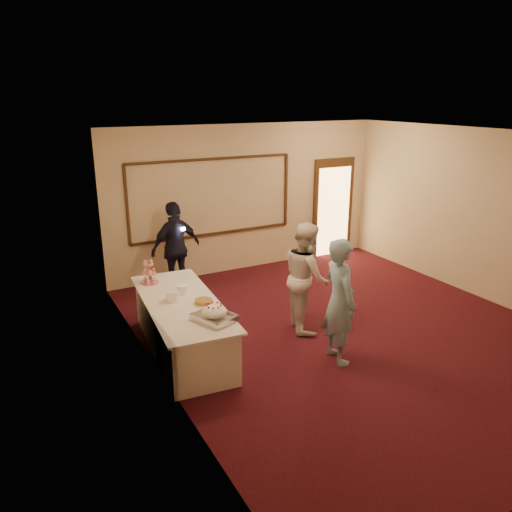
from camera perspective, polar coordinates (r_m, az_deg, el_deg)
The scene contains 14 objects.
floor at distance 8.04m, azimuth 10.68°, elevation -8.50°, with size 7.00×7.00×0.00m, color black.
room_walls at distance 7.37m, azimuth 11.59°, elevation 5.74°, with size 6.04×7.04×3.02m.
wall_molding at distance 9.98m, azimuth -4.98°, elevation 6.71°, with size 3.45×0.04×1.55m.
doorway at distance 11.52m, azimuth 8.78°, elevation 5.45°, with size 1.05×0.07×2.20m.
buffet_table at distance 7.28m, azimuth -8.38°, elevation -7.91°, with size 1.21×2.63×0.77m.
pavlova_tray at distance 6.47m, azimuth -4.79°, elevation -6.59°, with size 0.55×0.61×0.20m.
cupcake_stand at distance 7.83m, azimuth -12.11°, elevation -2.04°, with size 0.28×0.28×0.40m.
plate_stack_a at distance 7.11m, azimuth -9.57°, elevation -4.55°, with size 0.19×0.19×0.16m.
plate_stack_b at distance 7.35m, azimuth -8.53°, elevation -3.81°, with size 0.17×0.17×0.14m.
tart at distance 6.99m, azimuth -6.02°, elevation -5.23°, with size 0.29×0.29×0.06m.
man at distance 6.86m, azimuth 9.53°, elevation -5.10°, with size 0.64×0.42×1.77m, color #8BB4D4.
woman at distance 7.76m, azimuth 5.76°, elevation -2.35°, with size 0.83×0.65×1.72m, color silver.
guest at distance 9.25m, azimuth -9.15°, elevation 0.92°, with size 1.01×0.42×1.72m, color black.
camera_flash at distance 8.99m, azimuth -8.33°, elevation 3.07°, with size 0.07×0.04×0.05m, color white.
Camera 1 is at (-4.61, -5.54, 3.55)m, focal length 35.00 mm.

